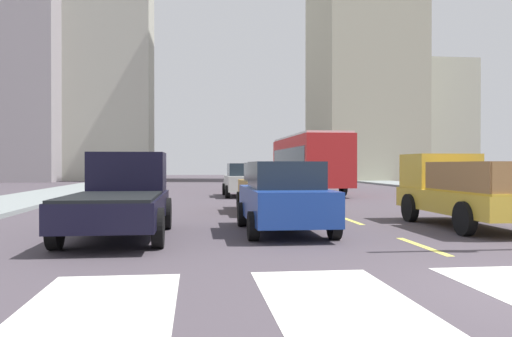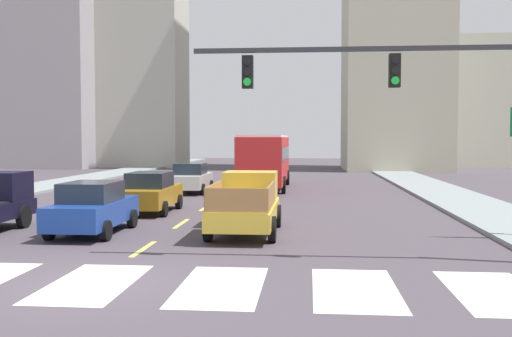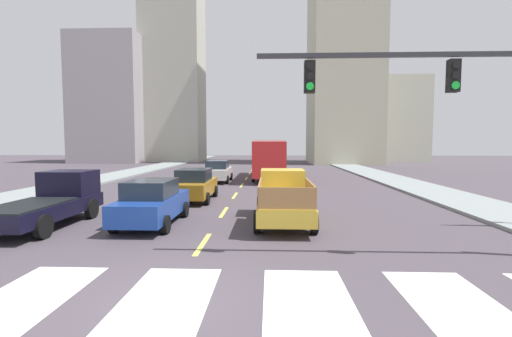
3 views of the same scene
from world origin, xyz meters
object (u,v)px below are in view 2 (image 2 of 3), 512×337
(sedan_far, at_px, (151,192))
(traffic_signal_gantry, at_px, (441,96))
(sedan_near_left, at_px, (93,208))
(pickup_stakebed, at_px, (247,204))
(sedan_mid, at_px, (191,178))
(city_bus, at_px, (265,157))

(sedan_far, height_order, traffic_signal_gantry, traffic_signal_gantry)
(sedan_far, distance_m, sedan_near_left, 5.64)
(pickup_stakebed, height_order, sedan_far, pickup_stakebed)
(sedan_mid, relative_size, traffic_signal_gantry, 0.47)
(pickup_stakebed, bearing_deg, sedan_far, 136.15)
(city_bus, height_order, sedan_mid, city_bus)
(sedan_mid, distance_m, traffic_signal_gantry, 21.08)
(pickup_stakebed, distance_m, sedan_near_left, 5.09)
(pickup_stakebed, height_order, traffic_signal_gantry, traffic_signal_gantry)
(pickup_stakebed, height_order, sedan_mid, pickup_stakebed)
(pickup_stakebed, bearing_deg, sedan_near_left, -167.97)
(city_bus, xyz_separation_m, sedan_mid, (-4.07, -2.97, -1.09))
(city_bus, relative_size, traffic_signal_gantry, 1.15)
(pickup_stakebed, xyz_separation_m, sedan_near_left, (-5.02, -0.88, -0.08))
(sedan_mid, bearing_deg, city_bus, 35.31)
(city_bus, bearing_deg, sedan_far, -107.96)
(city_bus, distance_m, traffic_signal_gantry, 22.14)
(traffic_signal_gantry, bearing_deg, sedan_far, 137.20)
(pickup_stakebed, relative_size, sedan_near_left, 1.18)
(sedan_mid, bearing_deg, sedan_far, -90.25)
(sedan_far, height_order, sedan_mid, same)
(sedan_far, xyz_separation_m, sedan_mid, (-0.08, 9.00, 0.00))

